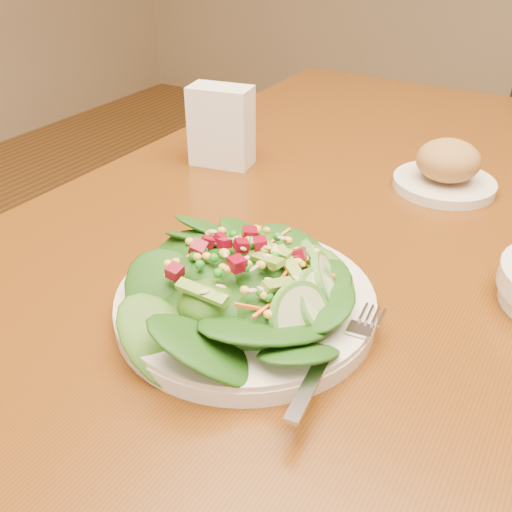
{
  "coord_description": "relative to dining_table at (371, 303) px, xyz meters",
  "views": [
    {
      "loc": [
        0.19,
        -0.6,
        1.1
      ],
      "look_at": [
        -0.06,
        -0.19,
        0.81
      ],
      "focal_mm": 40.0,
      "sensor_mm": 36.0,
      "label": 1
    }
  ],
  "objects": [
    {
      "name": "bread_plate",
      "position": [
        0.03,
        0.18,
        0.13
      ],
      "size": [
        0.14,
        0.14,
        0.07
      ],
      "color": "silver",
      "rests_on": "dining_table"
    },
    {
      "name": "napkin_holder",
      "position": [
        -0.3,
        0.09,
        0.16
      ],
      "size": [
        0.1,
        0.07,
        0.12
      ],
      "rotation": [
        0.0,
        0.0,
        0.2
      ],
      "color": "white",
      "rests_on": "dining_table"
    },
    {
      "name": "dining_table",
      "position": [
        0.0,
        0.0,
        0.0
      ],
      "size": [
        0.9,
        1.4,
        0.75
      ],
      "color": "#5D2F0D",
      "rests_on": "ground_plane"
    },
    {
      "name": "salad_plate",
      "position": [
        -0.05,
        -0.21,
        0.13
      ],
      "size": [
        0.26,
        0.26,
        0.08
      ],
      "rotation": [
        0.0,
        0.0,
        0.03
      ],
      "color": "silver",
      "rests_on": "dining_table"
    }
  ]
}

